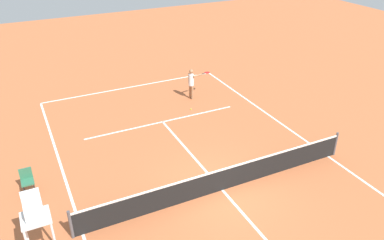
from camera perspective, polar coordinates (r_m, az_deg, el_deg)
name	(u,v)px	position (r m, az deg, el deg)	size (l,w,h in m)	color
ground_plane	(222,190)	(14.56, 4.49, -10.26)	(60.00, 60.00, 0.00)	#B76038
court_lines	(222,190)	(14.56, 4.49, -10.26)	(10.36, 21.45, 0.01)	white
tennis_net	(223,179)	(14.26, 4.57, -8.71)	(10.96, 0.10, 1.07)	#4C4C51
player_serving	(192,81)	(20.95, 0.00, 5.75)	(1.32, 0.45, 1.71)	#9E704C
tennis_ball	(191,109)	(20.08, -0.16, 1.61)	(0.07, 0.07, 0.07)	#CCE033
umpire_chair	(35,217)	(11.87, -22.16, -13.12)	(0.80, 0.80, 2.41)	silver
courtside_chair_mid	(27,180)	(15.33, -23.19, -8.11)	(0.44, 0.46, 0.95)	#262626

